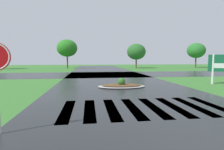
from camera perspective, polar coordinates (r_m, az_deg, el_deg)
name	(u,v)px	position (r m, az deg, el deg)	size (l,w,h in m)	color
asphalt_roadway	(121,87)	(12.89, 2.81, -4.00)	(9.84, 80.00, 0.01)	#232628
asphalt_cross_road	(106,74)	(23.54, -1.87, 0.19)	(90.00, 8.85, 0.01)	#232628
crosswalk_stripes	(143,107)	(7.81, 9.87, -10.17)	(6.75, 3.27, 0.01)	white
median_island	(121,85)	(13.11, 3.04, -3.29)	(3.49, 1.99, 0.68)	#9E9B93
background_treeline	(107,50)	(38.95, -1.52, 7.98)	(46.88, 5.63, 6.18)	#4C3823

